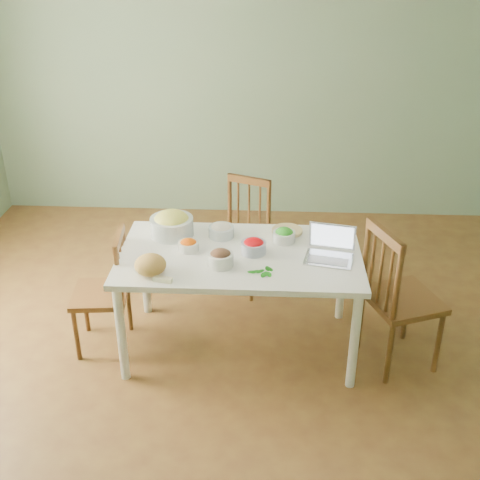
# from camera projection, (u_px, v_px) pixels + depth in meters

# --- Properties ---
(floor) EXTENTS (5.00, 5.00, 0.00)m
(floor) POSITION_uv_depth(u_px,v_px,m) (225.00, 361.00, 4.19)
(floor) COLOR #502F19
(floor) RESTS_ON ground
(wall_back) EXTENTS (5.00, 0.00, 2.70)m
(wall_back) POSITION_uv_depth(u_px,v_px,m) (243.00, 82.00, 5.77)
(wall_back) COLOR slate
(wall_back) RESTS_ON ground
(dining_table) EXTENTS (1.61, 0.90, 0.75)m
(dining_table) POSITION_uv_depth(u_px,v_px,m) (240.00, 301.00, 4.17)
(dining_table) COLOR white
(dining_table) RESTS_ON floor
(chair_far) EXTENTS (0.52, 0.51, 0.91)m
(chair_far) POSITION_uv_depth(u_px,v_px,m) (240.00, 237.00, 4.85)
(chair_far) COLOR brown
(chair_far) RESTS_ON floor
(chair_left) EXTENTS (0.41, 0.43, 0.89)m
(chair_left) POSITION_uv_depth(u_px,v_px,m) (100.00, 292.00, 4.16)
(chair_left) COLOR brown
(chair_left) RESTS_ON floor
(chair_right) EXTENTS (0.57, 0.58, 1.03)m
(chair_right) POSITION_uv_depth(u_px,v_px,m) (403.00, 296.00, 3.97)
(chair_right) COLOR brown
(chair_right) RESTS_ON floor
(bread_boule) EXTENTS (0.26, 0.26, 0.13)m
(bread_boule) POSITION_uv_depth(u_px,v_px,m) (150.00, 265.00, 3.74)
(bread_boule) COLOR tan
(bread_boule) RESTS_ON dining_table
(butter_stick) EXTENTS (0.12, 0.06, 0.03)m
(butter_stick) POSITION_uv_depth(u_px,v_px,m) (163.00, 279.00, 3.67)
(butter_stick) COLOR #F0E8BB
(butter_stick) RESTS_ON dining_table
(bowl_squash) EXTENTS (0.40, 0.40, 0.17)m
(bowl_squash) POSITION_uv_depth(u_px,v_px,m) (172.00, 224.00, 4.20)
(bowl_squash) COLOR gold
(bowl_squash) RESTS_ON dining_table
(bowl_carrot) EXTENTS (0.18, 0.18, 0.08)m
(bowl_carrot) POSITION_uv_depth(u_px,v_px,m) (188.00, 245.00, 4.02)
(bowl_carrot) COLOR orange
(bowl_carrot) RESTS_ON dining_table
(bowl_onion) EXTENTS (0.20, 0.20, 0.10)m
(bowl_onion) POSITION_uv_depth(u_px,v_px,m) (221.00, 230.00, 4.20)
(bowl_onion) COLOR silver
(bowl_onion) RESTS_ON dining_table
(bowl_mushroom) EXTENTS (0.19, 0.19, 0.11)m
(bowl_mushroom) POSITION_uv_depth(u_px,v_px,m) (220.00, 258.00, 3.83)
(bowl_mushroom) COLOR black
(bowl_mushroom) RESTS_ON dining_table
(bowl_redpep) EXTENTS (0.21, 0.21, 0.10)m
(bowl_redpep) POSITION_uv_depth(u_px,v_px,m) (254.00, 246.00, 3.98)
(bowl_redpep) COLOR #C90009
(bowl_redpep) RESTS_ON dining_table
(bowl_broccoli) EXTENTS (0.19, 0.19, 0.10)m
(bowl_broccoli) POSITION_uv_depth(u_px,v_px,m) (284.00, 235.00, 4.13)
(bowl_broccoli) COLOR #12620D
(bowl_broccoli) RESTS_ON dining_table
(flatbread) EXTENTS (0.26, 0.26, 0.02)m
(flatbread) POSITION_uv_depth(u_px,v_px,m) (287.00, 231.00, 4.28)
(flatbread) COLOR #DAC181
(flatbread) RESTS_ON dining_table
(basil_bunch) EXTENTS (0.18, 0.18, 0.02)m
(basil_bunch) POSITION_uv_depth(u_px,v_px,m) (260.00, 271.00, 3.78)
(basil_bunch) COLOR #094D09
(basil_bunch) RESTS_ON dining_table
(laptop) EXTENTS (0.35, 0.31, 0.21)m
(laptop) POSITION_uv_depth(u_px,v_px,m) (330.00, 246.00, 3.87)
(laptop) COLOR silver
(laptop) RESTS_ON dining_table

